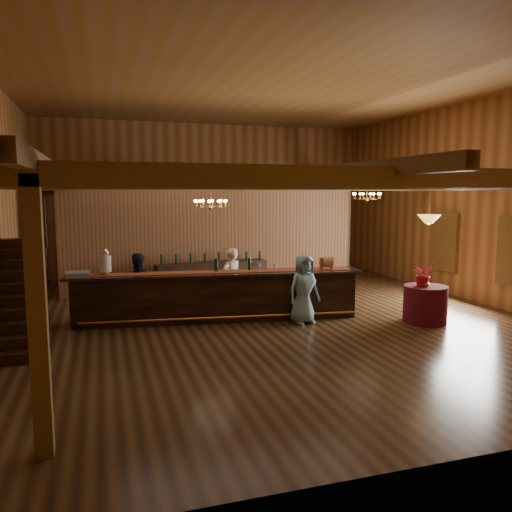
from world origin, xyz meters
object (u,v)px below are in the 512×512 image
object	(u,v)px
pendant_lamp	(429,219)
beverage_dispenser	(105,262)
round_table	(425,304)
floor_plant	(273,266)
raffle_drum	(326,262)
staff_second	(137,286)
chandelier_right	(367,196)
bartender	(231,280)
guest	(304,289)
backbar_shelf	(212,278)
tasting_bar	(218,296)
chandelier_left	(211,203)

from	to	relation	value
pendant_lamp	beverage_dispenser	bearing A→B (deg)	164.06
round_table	floor_plant	size ratio (longest dim) A/B	0.78
beverage_dispenser	raffle_drum	size ratio (longest dim) A/B	1.76
staff_second	round_table	bearing A→B (deg)	151.58
chandelier_right	bartender	world-z (taller)	chandelier_right
guest	staff_second	bearing A→B (deg)	145.55
raffle_drum	backbar_shelf	distance (m)	4.14
pendant_lamp	floor_plant	world-z (taller)	pendant_lamp
pendant_lamp	bartender	xyz separation A→B (m)	(-4.01, 2.44, -1.60)
raffle_drum	pendant_lamp	distance (m)	2.54
tasting_bar	bartender	size ratio (longest dim) A/B	4.31
tasting_bar	round_table	world-z (taller)	tasting_bar
raffle_drum	round_table	distance (m)	2.47
beverage_dispenser	staff_second	world-z (taller)	beverage_dispenser
tasting_bar	floor_plant	world-z (taller)	floor_plant
chandelier_right	staff_second	distance (m)	6.86
round_table	pendant_lamp	world-z (taller)	pendant_lamp
round_table	beverage_dispenser	bearing A→B (deg)	164.06
backbar_shelf	round_table	xyz separation A→B (m)	(4.02, -4.71, -0.05)
beverage_dispenser	bartender	bearing A→B (deg)	7.89
raffle_drum	tasting_bar	bearing A→B (deg)	171.22
raffle_drum	round_table	xyz separation A→B (m)	(1.95, -1.22, -0.89)
round_table	chandelier_right	world-z (taller)	chandelier_right
guest	tasting_bar	bearing A→B (deg)	142.62
tasting_bar	chandelier_left	size ratio (longest dim) A/B	8.65
raffle_drum	backbar_shelf	world-z (taller)	raffle_drum
tasting_bar	guest	distance (m)	2.04
backbar_shelf	pendant_lamp	distance (m)	6.49
beverage_dispenser	staff_second	size ratio (longest dim) A/B	0.38
tasting_bar	pendant_lamp	xyz separation A→B (m)	(4.56, -1.63, 1.82)
beverage_dispenser	round_table	xyz separation A→B (m)	(7.06, -2.02, -1.00)
tasting_bar	staff_second	distance (m)	1.93
bartender	staff_second	xyz separation A→B (m)	(-2.35, -0.17, -0.01)
round_table	pendant_lamp	distance (m)	1.97
pendant_lamp	floor_plant	size ratio (longest dim) A/B	0.71
raffle_drum	floor_plant	bearing A→B (deg)	88.53
pendant_lamp	chandelier_left	bearing A→B (deg)	152.14
pendant_lamp	bartender	world-z (taller)	pendant_lamp
backbar_shelf	bartender	xyz separation A→B (m)	(0.00, -2.27, 0.33)
floor_plant	tasting_bar	bearing A→B (deg)	-125.32
pendant_lamp	staff_second	bearing A→B (deg)	160.36
raffle_drum	pendant_lamp	size ratio (longest dim) A/B	0.38
staff_second	raffle_drum	bearing A→B (deg)	157.86
floor_plant	chandelier_right	bearing A→B (deg)	-50.99
beverage_dispenser	guest	xyz separation A→B (m)	(4.33, -1.27, -0.63)
chandelier_left	staff_second	world-z (taller)	chandelier_left
backbar_shelf	floor_plant	xyz separation A→B (m)	(2.17, 0.75, 0.16)
tasting_bar	round_table	bearing A→B (deg)	-11.99
backbar_shelf	staff_second	size ratio (longest dim) A/B	2.13
pendant_lamp	guest	world-z (taller)	pendant_lamp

